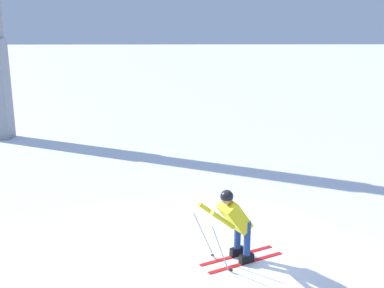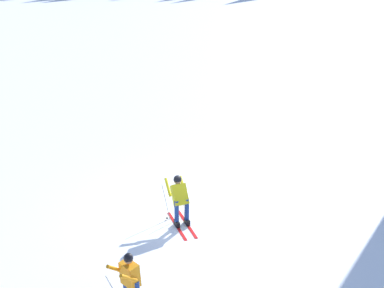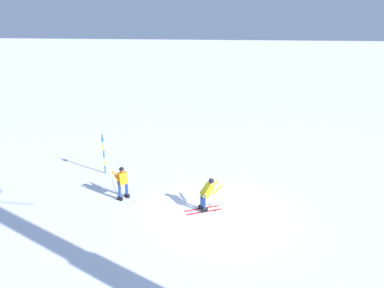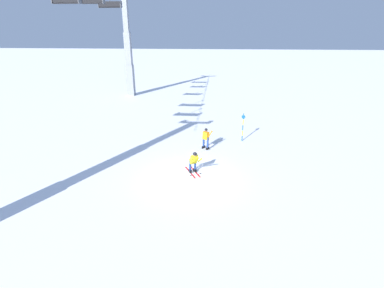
% 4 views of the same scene
% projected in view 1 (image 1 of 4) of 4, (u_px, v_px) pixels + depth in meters
% --- Properties ---
extents(ground_plane, '(260.00, 260.00, 0.00)m').
position_uv_depth(ground_plane, '(199.00, 258.00, 8.70)').
color(ground_plane, white).
extents(skier_carving_main, '(1.75, 1.25, 1.60)m').
position_uv_depth(skier_carving_main, '(234.00, 220.00, 8.35)').
color(skier_carving_main, red).
rests_on(skier_carving_main, ground_plane).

